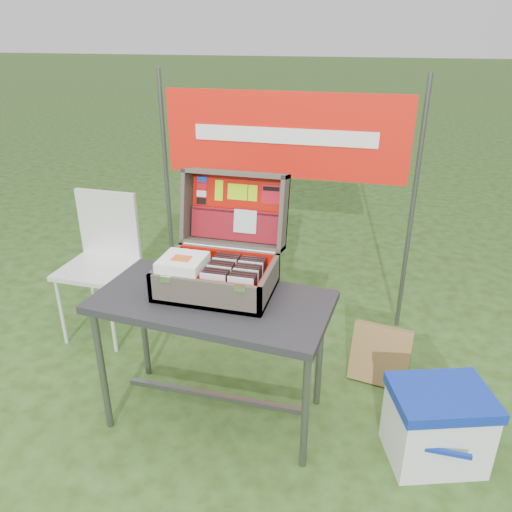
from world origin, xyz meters
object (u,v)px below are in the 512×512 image
(suitcase, at_px, (219,238))
(cooler, at_px, (437,425))
(chair, at_px, (97,270))
(cardboard_box, at_px, (380,355))
(table, at_px, (214,359))

(suitcase, height_order, cooler, suitcase)
(chair, bearing_deg, suitcase, -22.33)
(cooler, height_order, cardboard_box, cooler)
(table, relative_size, chair, 1.20)
(table, relative_size, cooler, 2.56)
(cooler, xyz_separation_m, chair, (-2.13, 0.59, 0.28))
(table, bearing_deg, suitcase, 94.85)
(suitcase, height_order, chair, suitcase)
(cooler, distance_m, chair, 2.23)
(chair, bearing_deg, cardboard_box, -0.83)
(cooler, distance_m, cardboard_box, 0.61)
(cooler, relative_size, chair, 0.47)
(cardboard_box, bearing_deg, table, -138.72)
(table, xyz_separation_m, chair, (-1.01, 0.57, 0.12))
(cooler, bearing_deg, chair, 145.70)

